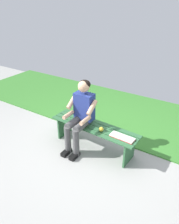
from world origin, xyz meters
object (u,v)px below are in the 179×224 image
at_px(book_open, 122,137).
at_px(apple, 101,129).
at_px(person_seated, 80,113).
at_px(bench_near, 94,131).

bearing_deg(book_open, apple, 5.63).
distance_m(person_seated, book_open, 0.83).
height_order(person_seated, book_open, person_seated).
xyz_separation_m(bench_near, apple, (-0.19, 0.08, 0.15)).
distance_m(bench_near, person_seated, 0.42).
bearing_deg(apple, book_open, -177.21).
bearing_deg(bench_near, book_open, 173.83).
bearing_deg(bench_near, apple, 157.12).
relative_size(person_seated, apple, 15.70).
bearing_deg(person_seated, bench_near, -154.93).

